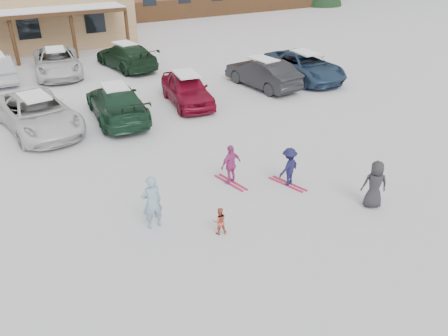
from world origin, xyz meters
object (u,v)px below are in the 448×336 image
toddler_red (219,221)px  parked_car_11 (126,56)px  child_magenta (231,165)px  parked_car_2 (38,113)px  parked_car_6 (304,66)px  adult_skier (152,202)px  parked_car_10 (57,62)px  parked_car_5 (263,73)px  child_navy (289,167)px  bystander_dark (375,184)px  parked_car_3 (117,103)px  parked_car_4 (187,89)px

toddler_red → parked_car_11: (2.96, 17.57, 0.35)m
child_magenta → parked_car_2: (-4.87, 7.74, 0.06)m
child_magenta → parked_car_6: bearing=-151.1°
adult_skier → toddler_red: adult_skier is taller
child_magenta → parked_car_10: bearing=-93.0°
child_magenta → parked_car_5: size_ratio=0.30×
parked_car_6 → child_navy: bearing=-129.0°
child_magenta → bystander_dark: bystander_dark is taller
adult_skier → parked_car_10: (0.50, 16.96, -0.07)m
toddler_red → parked_car_6: parked_car_6 is taller
toddler_red → parked_car_6: bearing=-121.4°
parked_car_2 → child_navy: bearing=-62.5°
parked_car_3 → parked_car_10: parked_car_3 is taller
parked_car_4 → parked_car_11: (-0.61, 7.58, 0.01)m
bystander_dark → parked_car_6: (6.34, 11.55, 0.01)m
parked_car_3 → parked_car_5: bearing=-170.8°
bystander_dark → parked_car_11: (-1.76, 18.58, -0.00)m
toddler_red → adult_skier: bearing=-23.2°
bystander_dark → parked_car_6: 13.18m
toddler_red → parked_car_4: bearing=-94.7°
adult_skier → toddler_red: 1.94m
adult_skier → parked_car_3: adult_skier is taller
child_magenta → parked_car_6: size_ratio=0.25×
toddler_red → parked_car_3: size_ratio=0.16×
child_magenta → parked_car_4: bearing=-116.5°
toddler_red → child_magenta: bearing=-111.0°
child_magenta → parked_car_11: size_ratio=0.27×
parked_car_3 → parked_car_6: size_ratio=0.94×
toddler_red → bystander_dark: size_ratio=0.54×
adult_skier → parked_car_5: 13.39m
parked_car_5 → child_navy: bearing=53.9°
parked_car_2 → parked_car_4: bearing=-9.2°
parked_car_4 → bystander_dark: bearing=-76.6°
parked_car_3 → parked_car_4: size_ratio=1.18×
parked_car_3 → adult_skier: bearing=84.0°
parked_car_2 → parked_car_3: bearing=-14.7°
parked_car_11 → toddler_red: bearing=71.1°
adult_skier → parked_car_3: bearing=-103.9°
parked_car_6 → parked_car_11: 10.73m
child_navy → parked_car_5: parked_car_5 is taller
adult_skier → parked_car_5: adult_skier is taller
adult_skier → bystander_dark: (6.22, -2.19, -0.06)m
parked_car_2 → parked_car_6: size_ratio=0.99×
parked_car_3 → parked_car_11: parked_car_11 is taller
adult_skier → toddler_red: (1.49, -1.17, -0.41)m
parked_car_4 → toddler_red: bearing=-102.3°
adult_skier → bystander_dark: 6.59m
bystander_dark → parked_car_5: (3.48, 11.42, 0.01)m
bystander_dark → parked_car_6: bearing=-88.1°
bystander_dark → child_navy: bearing=-26.4°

